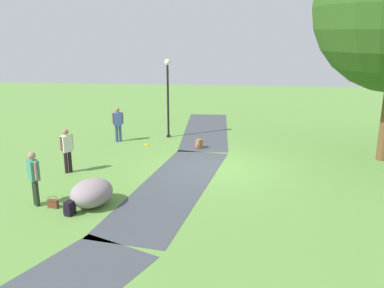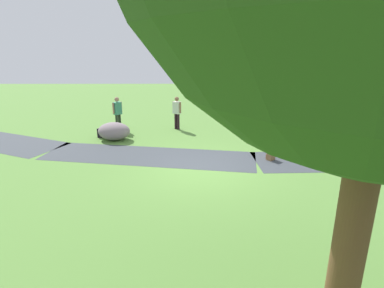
# 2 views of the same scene
# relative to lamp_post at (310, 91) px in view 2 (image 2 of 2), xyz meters

# --- Properties ---
(ground_plane) EXTENTS (48.00, 48.00, 0.00)m
(ground_plane) POSITION_rel_lamp_post_xyz_m (4.36, 2.53, -2.27)
(ground_plane) COLOR #5D8E3E
(footpath_segment_near) EXTENTS (8.06, 2.40, 0.01)m
(footpath_segment_near) POSITION_rel_lamp_post_xyz_m (-1.65, 1.70, -2.26)
(footpath_segment_near) COLOR #3D4349
(footpath_segment_near) RESTS_ON ground
(footpath_segment_mid) EXTENTS (8.25, 3.46, 0.01)m
(footpath_segment_mid) POSITION_rel_lamp_post_xyz_m (6.30, 1.16, -2.26)
(footpath_segment_mid) COLOR #3D4349
(footpath_segment_mid) RESTS_ON ground
(lamp_post) EXTENTS (0.28, 0.28, 3.69)m
(lamp_post) POSITION_rel_lamp_post_xyz_m (0.00, 0.00, 0.00)
(lamp_post) COLOR black
(lamp_post) RESTS_ON ground
(lawn_boulder) EXTENTS (1.64, 1.43, 0.78)m
(lawn_boulder) POSITION_rel_lamp_post_xyz_m (8.07, -0.99, -1.88)
(lawn_boulder) COLOR gray
(lawn_boulder) RESTS_ON ground
(woman_with_handbag) EXTENTS (0.42, 0.42, 1.63)m
(woman_with_handbag) POSITION_rel_lamp_post_xyz_m (8.22, -2.62, -1.33)
(woman_with_handbag) COLOR #222E1F
(woman_with_handbag) RESTS_ON ground
(man_near_boulder) EXTENTS (0.35, 0.49, 1.58)m
(man_near_boulder) POSITION_rel_lamp_post_xyz_m (1.02, -2.17, -1.36)
(man_near_boulder) COLOR navy
(man_near_boulder) RESTS_ON ground
(passerby_on_path) EXTENTS (0.43, 0.41, 1.61)m
(passerby_on_path) POSITION_rel_lamp_post_xyz_m (5.36, -2.80, -1.34)
(passerby_on_path) COLOR black
(passerby_on_path) RESTS_ON ground
(handbag_on_grass) EXTENTS (0.33, 0.34, 0.31)m
(handbag_on_grass) POSITION_rel_lamp_post_xyz_m (8.35, -2.06, -2.13)
(handbag_on_grass) COLOR brown
(handbag_on_grass) RESTS_ON ground
(backpack_by_boulder) EXTENTS (0.33, 0.32, 0.40)m
(backpack_by_boulder) POSITION_rel_lamp_post_xyz_m (8.76, -1.40, -2.07)
(backpack_by_boulder) COLOR black
(backpack_by_boulder) RESTS_ON ground
(spare_backpack_on_lawn) EXTENTS (0.35, 0.35, 0.40)m
(spare_backpack_on_lawn) POSITION_rel_lamp_post_xyz_m (1.78, 1.61, -2.07)
(spare_backpack_on_lawn) COLOR olive
(spare_backpack_on_lawn) RESTS_ON ground
(frisbee_on_grass) EXTENTS (0.24, 0.24, 0.02)m
(frisbee_on_grass) POSITION_rel_lamp_post_xyz_m (1.47, -0.76, -2.26)
(frisbee_on_grass) COLOR gold
(frisbee_on_grass) RESTS_ON ground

